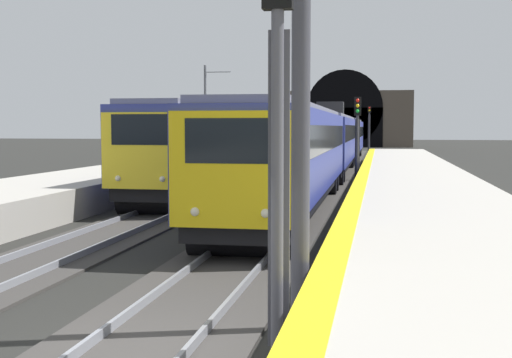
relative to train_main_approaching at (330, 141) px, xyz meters
name	(u,v)px	position (x,y,z in m)	size (l,w,h in m)	color
ground_plane	(137,356)	(-36.18, 0.00, -2.21)	(320.00, 320.00, 0.00)	black
platform_right	(499,336)	(-36.18, -4.68, -1.68)	(112.00, 4.87, 1.07)	#ADA89E
platform_right_edge_strip	(322,286)	(-36.18, -2.50, -1.14)	(112.00, 0.50, 0.01)	yellow
track_main_line	(137,353)	(-36.18, 0.00, -2.17)	(160.00, 3.02, 0.21)	#383533
train_main_approaching	(330,141)	(0.00, 0.00, 0.00)	(60.87, 2.92, 4.72)	navy
train_adjacent_platform	(282,137)	(8.71, 4.39, 0.13)	(63.66, 3.24, 4.06)	navy
railway_signal_near	(278,105)	(-36.24, -1.93, 1.17)	(0.39, 0.38, 5.62)	#4C4C54
railway_signal_mid	(357,130)	(-5.32, -1.93, 0.72)	(0.39, 0.38, 4.80)	#38383D
railway_signal_far	(369,126)	(36.59, -1.93, 1.00)	(0.39, 0.38, 5.51)	#38383D
tunnel_portal	(345,119)	(62.24, 2.20, 2.13)	(2.80, 20.63, 11.81)	#51473D
catenary_mast_near	(206,113)	(13.78, 11.87, 2.15)	(0.22, 2.39, 8.47)	#595B60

